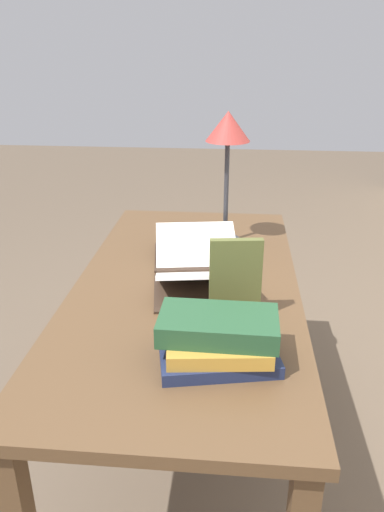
{
  "coord_description": "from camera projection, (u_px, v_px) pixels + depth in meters",
  "views": [
    {
      "loc": [
        1.48,
        0.15,
        1.49
      ],
      "look_at": [
        -0.05,
        0.01,
        0.83
      ],
      "focal_mm": 35.0,
      "sensor_mm": 36.0,
      "label": 1
    }
  ],
  "objects": [
    {
      "name": "ground_plane",
      "position": [
        187.0,
        453.0,
        1.96
      ],
      "size": [
        12.0,
        12.0,
        0.0
      ],
      "primitive_type": "plane",
      "color": "brown"
    },
    {
      "name": "book_standing_upright",
      "position": [
        235.0,
        280.0,
        1.42
      ],
      "size": [
        0.04,
        0.15,
        0.25
      ],
      "rotation": [
        0.0,
        0.0,
        0.12
      ],
      "color": "brown",
      "rests_on": "reading_desk"
    },
    {
      "name": "open_book",
      "position": [
        199.0,
        265.0,
        1.73
      ],
      "size": [
        0.59,
        0.39,
        0.11
      ],
      "rotation": [
        0.0,
        0.0,
        0.15
      ],
      "color": "#38281E",
      "rests_on": "reading_desk"
    },
    {
      "name": "reading_desk",
      "position": [
        186.0,
        308.0,
        1.7
      ],
      "size": [
        1.51,
        0.74,
        0.75
      ],
      "color": "brown",
      "rests_on": "ground_plane"
    },
    {
      "name": "reading_lamp",
      "position": [
        228.0,
        137.0,
        1.84
      ],
      "size": [
        0.17,
        0.17,
        0.51
      ],
      "color": "#2D2D33",
      "rests_on": "reading_desk"
    },
    {
      "name": "coffee_mug",
      "position": [
        190.0,
        238.0,
        1.93
      ],
      "size": [
        0.08,
        0.09,
        0.09
      ],
      "rotation": [
        0.0,
        0.0,
        1.01
      ],
      "color": "#4C7F5B",
      "rests_on": "reading_desk"
    },
    {
      "name": "book_stack_tall",
      "position": [
        218.0,
        339.0,
        1.25
      ],
      "size": [
        0.26,
        0.33,
        0.13
      ],
      "color": "#1E284C",
      "rests_on": "reading_desk"
    }
  ]
}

